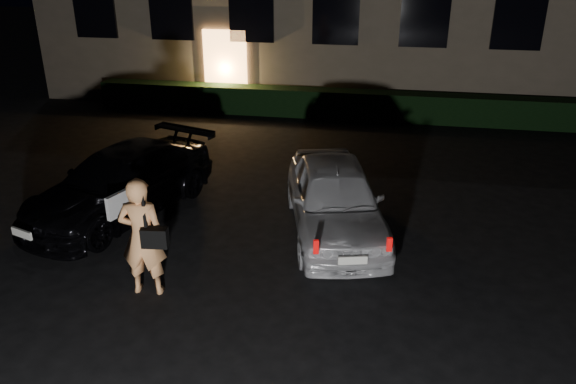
# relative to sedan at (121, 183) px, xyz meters

# --- Properties ---
(ground) EXTENTS (80.00, 80.00, 0.00)m
(ground) POSITION_rel_sedan_xyz_m (3.31, -2.92, -0.63)
(ground) COLOR black
(ground) RESTS_ON ground
(hedge) EXTENTS (15.00, 0.70, 0.85)m
(hedge) POSITION_rel_sedan_xyz_m (3.31, 7.58, -0.21)
(hedge) COLOR black
(hedge) RESTS_ON ground
(sedan) EXTENTS (3.09, 4.71, 1.27)m
(sedan) POSITION_rel_sedan_xyz_m (0.00, 0.00, 0.00)
(sedan) COLOR black
(sedan) RESTS_ON ground
(hatch) EXTENTS (2.53, 4.24, 1.35)m
(hatch) POSITION_rel_sedan_xyz_m (4.23, -0.05, 0.04)
(hatch) COLOR silver
(hatch) RESTS_ON ground
(man) EXTENTS (0.82, 0.53, 1.89)m
(man) POSITION_rel_sedan_xyz_m (1.63, -2.57, 0.32)
(man) COLOR #F1A363
(man) RESTS_ON ground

